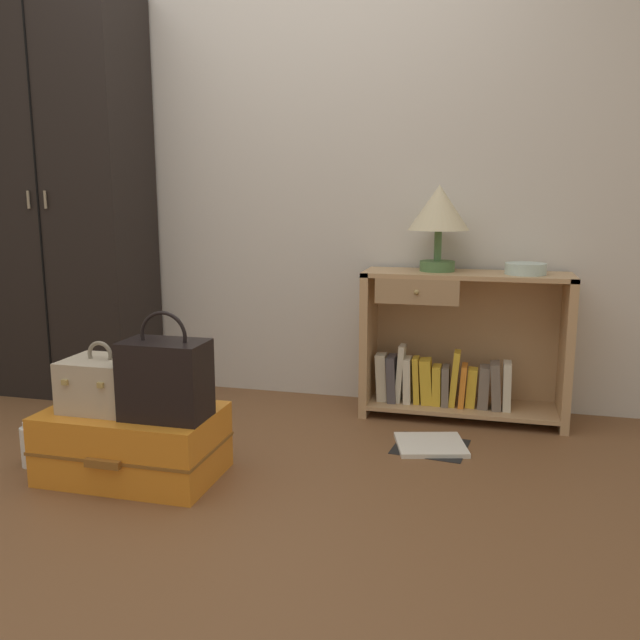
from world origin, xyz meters
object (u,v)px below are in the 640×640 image
object	(u,v)px
handbag	(165,379)
bottle	(29,446)
table_lamp	(439,212)
bowl	(526,269)
open_book_on_floor	(431,445)
suitcase_large	(133,443)
bookshelf	(457,350)
train_case	(102,383)
wardrobe	(66,199)

from	to	relation	value
handbag	bottle	distance (m)	0.72
bottle	table_lamp	bearing A→B (deg)	35.37
table_lamp	handbag	distance (m)	1.54
bowl	bottle	bearing A→B (deg)	-151.64
table_lamp	open_book_on_floor	xyz separation A→B (m)	(0.03, -0.47, -1.00)
suitcase_large	handbag	distance (m)	0.34
bookshelf	bottle	size ratio (longest dim) A/B	5.21
train_case	table_lamp	bearing A→B (deg)	42.06
bookshelf	train_case	size ratio (longest dim) A/B	3.63
open_book_on_floor	wardrobe	bearing A→B (deg)	169.11
bookshelf	bowl	distance (m)	0.51
handbag	train_case	bearing A→B (deg)	172.98
wardrobe	handbag	world-z (taller)	wardrobe
bowl	suitcase_large	world-z (taller)	bowl
wardrobe	handbag	xyz separation A→B (m)	(1.10, -1.03, -0.65)
bowl	suitcase_large	xyz separation A→B (m)	(-1.49, -1.03, -0.62)
table_lamp	bowl	xyz separation A→B (m)	(0.41, -0.04, -0.26)
bookshelf	bowl	bearing A→B (deg)	-5.37
wardrobe	bowl	bearing A→B (deg)	0.98
bottle	open_book_on_floor	size ratio (longest dim) A/B	0.54
suitcase_large	bookshelf	bearing A→B (deg)	41.63
wardrobe	handbag	distance (m)	1.64
bottle	wardrobe	bearing A→B (deg)	114.88
handbag	bookshelf	bearing A→B (deg)	47.43
wardrobe	table_lamp	bearing A→B (deg)	2.27
wardrobe	bottle	bearing A→B (deg)	-65.12
wardrobe	bowl	distance (m)	2.43
bookshelf	bowl	xyz separation A→B (m)	(0.30, -0.03, 0.42)
bottle	open_book_on_floor	bearing A→B (deg)	21.53
suitcase_large	open_book_on_floor	size ratio (longest dim) A/B	1.92
wardrobe	open_book_on_floor	size ratio (longest dim) A/B	6.08
wardrobe	open_book_on_floor	distance (m)	2.33
bookshelf	handbag	distance (m)	1.50
bookshelf	table_lamp	bearing A→B (deg)	175.06
bowl	open_book_on_floor	size ratio (longest dim) A/B	0.54
table_lamp	open_book_on_floor	size ratio (longest dim) A/B	1.18
suitcase_large	handbag	xyz separation A→B (m)	(0.18, -0.05, 0.29)
bowl	bottle	xyz separation A→B (m)	(-1.94, -1.05, -0.67)
bookshelf	suitcase_large	xyz separation A→B (m)	(-1.19, -1.05, -0.20)
train_case	open_book_on_floor	size ratio (longest dim) A/B	0.77
bookshelf	bottle	xyz separation A→B (m)	(-1.65, -1.08, -0.25)
bowl	bottle	world-z (taller)	bowl
open_book_on_floor	bowl	bearing A→B (deg)	48.71
table_lamp	suitcase_large	size ratio (longest dim) A/B	0.61
bowl	open_book_on_floor	distance (m)	0.94
table_lamp	bottle	size ratio (longest dim) A/B	2.19
bottle	train_case	bearing A→B (deg)	2.38
table_lamp	train_case	size ratio (longest dim) A/B	1.52
table_lamp	bowl	distance (m)	0.49
train_case	open_book_on_floor	bearing A→B (deg)	26.27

